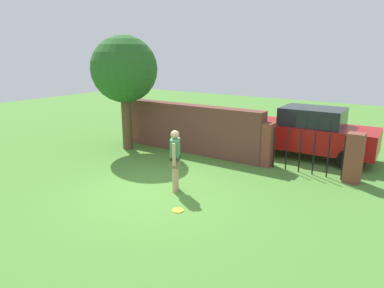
{
  "coord_description": "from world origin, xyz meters",
  "views": [
    {
      "loc": [
        5.48,
        -6.49,
        3.51
      ],
      "look_at": [
        0.2,
        1.33,
        1.0
      ],
      "focal_mm": 32.13,
      "sensor_mm": 36.0,
      "label": 1
    }
  ],
  "objects": [
    {
      "name": "ground_plane",
      "position": [
        0.0,
        0.0,
        0.0
      ],
      "size": [
        40.0,
        40.0,
        0.0
      ],
      "primitive_type": "plane",
      "color": "#4C8433"
    },
    {
      "name": "person",
      "position": [
        0.4,
        0.26,
        0.9
      ],
      "size": [
        0.37,
        0.48,
        1.62
      ],
      "rotation": [
        0.0,
        0.0,
        -1.06
      ],
      "color": "tan",
      "rests_on": "ground"
    },
    {
      "name": "tree",
      "position": [
        -3.57,
        2.56,
        2.91
      ],
      "size": [
        2.39,
        2.39,
        4.14
      ],
      "color": "brown",
      "rests_on": "ground"
    },
    {
      "name": "car",
      "position": [
        2.44,
        5.34,
        0.86
      ],
      "size": [
        4.23,
        1.99,
        1.72
      ],
      "rotation": [
        0.0,
        0.0,
        0.02
      ],
      "color": "#A51111",
      "rests_on": "ground"
    },
    {
      "name": "fence_gate",
      "position": [
        2.83,
        3.53,
        0.7
      ],
      "size": [
        3.01,
        0.44,
        1.4
      ],
      "color": "brown",
      "rests_on": "ground"
    },
    {
      "name": "frisbee_yellow",
      "position": [
        1.16,
        -0.68,
        0.01
      ],
      "size": [
        0.27,
        0.27,
        0.02
      ],
      "primitive_type": "cylinder",
      "color": "yellow",
      "rests_on": "ground"
    },
    {
      "name": "brick_wall",
      "position": [
        -1.5,
        3.53,
        0.86
      ],
      "size": [
        5.89,
        0.5,
        1.73
      ],
      "primitive_type": "cube",
      "color": "brown",
      "rests_on": "ground"
    }
  ]
}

